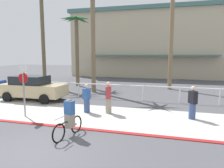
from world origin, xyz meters
name	(u,v)px	position (x,y,z in m)	size (l,w,h in m)	color
ground_plane	(115,95)	(0.00, 10.00, 0.00)	(80.00, 80.00, 0.00)	#4C4C51
sidewalk_strip	(87,115)	(0.00, 4.20, 0.01)	(44.00, 4.00, 0.02)	beige
curb_paint	(69,127)	(0.00, 2.20, 0.01)	(44.00, 0.24, 0.03)	maroon
building_backdrop	(155,44)	(1.75, 27.25, 4.68)	(23.37, 11.91, 9.32)	#BCAD8E
rail_fence	(109,87)	(0.00, 8.50, 0.84)	(24.04, 0.08, 1.04)	white
stop_sign_bike_lane	(23,84)	(-2.87, 3.07, 1.68)	(0.52, 0.56, 2.56)	gray
palm_tree_1	(42,17)	(-8.05, 12.79, 6.73)	(3.34, 3.16, 9.55)	brown
palm_tree_2	(76,32)	(-4.77, 13.44, 5.32)	(2.78, 3.37, 6.84)	brown
palm_tree_3	(93,13)	(-2.01, 10.62, 6.44)	(3.55, 3.21, 8.86)	#756047
palm_tree_4	(172,14)	(4.11, 13.93, 6.65)	(3.09, 3.55, 8.91)	#846B4C
car_tan_1	(33,88)	(-4.93, 6.56, 0.87)	(4.40, 2.02, 1.69)	tan
cyclist_black_0	(69,119)	(0.47, 1.34, 0.69)	(0.39, 1.80, 1.50)	black
pedestrian_0	(193,104)	(5.24, 4.90, 0.75)	(0.44, 0.48, 1.64)	#384C7A
pedestrian_1	(87,100)	(-0.15, 4.62, 0.72)	(0.39, 0.46, 1.57)	#384C7A
pedestrian_2	(108,99)	(1.03, 4.79, 0.79)	(0.37, 0.44, 1.71)	gray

